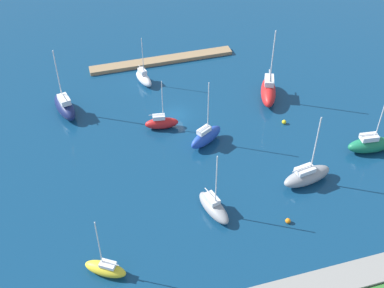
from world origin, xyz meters
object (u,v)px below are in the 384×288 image
at_px(sailboat_white_near_pier, 144,78).
at_px(sailboat_navy_east_end, 65,106).
at_px(sailboat_red_mid_basin, 162,123).
at_px(sailboat_blue_inner_mooring, 206,136).
at_px(sailboat_yellow_lone_south, 106,269).
at_px(mooring_buoy_orange, 288,221).
at_px(sailboat_red_along_channel, 268,91).
at_px(mooring_buoy_yellow, 284,122).
at_px(sailboat_gray_center_basin, 214,207).
at_px(pier_dock, 162,60).
at_px(sailboat_gray_by_breakwater, 307,176).
at_px(sailboat_green_far_south, 370,144).

bearing_deg(sailboat_white_near_pier, sailboat_navy_east_end, -85.23).
bearing_deg(sailboat_red_mid_basin, sailboat_blue_inner_mooring, -37.14).
height_order(sailboat_yellow_lone_south, mooring_buoy_orange, sailboat_yellow_lone_south).
bearing_deg(sailboat_red_along_channel, sailboat_navy_east_end, -77.13).
bearing_deg(sailboat_navy_east_end, mooring_buoy_orange, -154.46).
height_order(sailboat_blue_inner_mooring, mooring_buoy_yellow, sailboat_blue_inner_mooring).
height_order(sailboat_navy_east_end, sailboat_gray_center_basin, sailboat_navy_east_end).
relative_size(sailboat_red_along_channel, mooring_buoy_yellow, 18.70).
bearing_deg(sailboat_gray_center_basin, sailboat_red_along_channel, 127.93).
distance_m(pier_dock, sailboat_gray_by_breakwater, 36.48).
distance_m(sailboat_white_near_pier, sailboat_red_mid_basin, 12.53).
bearing_deg(sailboat_gray_by_breakwater, sailboat_green_far_south, 6.28).
bearing_deg(mooring_buoy_orange, sailboat_gray_center_basin, -26.92).
bearing_deg(sailboat_gray_by_breakwater, sailboat_gray_center_basin, 177.44).
relative_size(pier_dock, sailboat_gray_center_basin, 2.68).
bearing_deg(sailboat_red_along_channel, sailboat_red_mid_basin, -59.88).
relative_size(pier_dock, sailboat_white_near_pier, 3.01).
bearing_deg(pier_dock, sailboat_yellow_lone_south, 68.36).
distance_m(sailboat_yellow_lone_south, sailboat_green_far_south, 40.01).
bearing_deg(sailboat_yellow_lone_south, sailboat_gray_center_basin, -126.65).
height_order(sailboat_gray_by_breakwater, sailboat_yellow_lone_south, sailboat_gray_by_breakwater).
bearing_deg(sailboat_red_along_channel, sailboat_gray_by_breakwater, 14.17).
relative_size(pier_dock, sailboat_yellow_lone_south, 3.05).
bearing_deg(sailboat_blue_inner_mooring, sailboat_yellow_lone_south, -163.30).
relative_size(sailboat_navy_east_end, sailboat_green_far_south, 1.07).
height_order(sailboat_navy_east_end, mooring_buoy_yellow, sailboat_navy_east_end).
relative_size(pier_dock, sailboat_red_along_channel, 2.09).
xyz_separation_m(sailboat_navy_east_end, sailboat_blue_inner_mooring, (-18.60, 12.92, -0.10)).
relative_size(pier_dock, sailboat_green_far_south, 2.52).
height_order(sailboat_gray_center_basin, mooring_buoy_yellow, sailboat_gray_center_basin).
xyz_separation_m(sailboat_red_along_channel, sailboat_blue_inner_mooring, (12.89, 7.84, -0.18)).
height_order(sailboat_green_far_south, mooring_buoy_orange, sailboat_green_far_south).
relative_size(sailboat_white_near_pier, sailboat_gray_center_basin, 0.89).
distance_m(sailboat_white_near_pier, mooring_buoy_orange, 36.25).
xyz_separation_m(sailboat_yellow_lone_south, sailboat_white_near_pier, (-11.94, -35.76, 0.18)).
xyz_separation_m(sailboat_white_near_pier, sailboat_gray_center_basin, (-2.17, 30.62, -0.03)).
distance_m(sailboat_blue_inner_mooring, sailboat_gray_center_basin, 13.19).
xyz_separation_m(pier_dock, sailboat_navy_east_end, (17.89, 10.64, 1.07)).
bearing_deg(mooring_buoy_yellow, sailboat_white_near_pier, -43.03).
relative_size(sailboat_gray_by_breakwater, sailboat_green_far_south, 1.05).
xyz_separation_m(sailboat_navy_east_end, sailboat_gray_center_basin, (-15.53, 25.75, -0.41)).
height_order(pier_dock, sailboat_gray_center_basin, sailboat_gray_center_basin).
height_order(sailboat_blue_inner_mooring, sailboat_red_mid_basin, sailboat_blue_inner_mooring).
distance_m(sailboat_gray_by_breakwater, sailboat_red_along_channel, 19.24).
bearing_deg(sailboat_gray_center_basin, sailboat_red_mid_basin, 172.41).
xyz_separation_m(sailboat_white_near_pier, sailboat_blue_inner_mooring, (-5.25, 17.80, 0.28)).
xyz_separation_m(sailboat_red_along_channel, sailboat_navy_east_end, (31.49, -5.08, -0.08)).
bearing_deg(sailboat_white_near_pier, mooring_buoy_yellow, 31.69).
bearing_deg(mooring_buoy_yellow, sailboat_yellow_lone_south, 32.49).
relative_size(sailboat_blue_inner_mooring, sailboat_red_mid_basin, 1.25).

